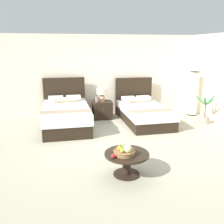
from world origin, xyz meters
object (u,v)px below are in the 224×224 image
Objects in this scene: nightstand at (102,110)px; vase at (97,99)px; coffee_table at (127,159)px; loose_apple at (113,156)px; table_lamp at (102,93)px; fruit_bowl at (125,151)px; potted_palm at (205,115)px; bed_near_corner at (143,112)px; floor_lamp_corner at (193,94)px; bed_near_window at (66,115)px.

vase is at bearing -167.20° from nightstand.
loose_apple is at bearing -151.30° from coffee_table.
table_lamp is 3.71m from fruit_bowl.
potted_palm reaches higher than coffee_table.
coffee_table is at bearing -90.51° from vase.
coffee_table is 0.20m from fruit_bowl.
loose_apple is (-0.28, -0.15, 0.16)m from coffee_table.
bed_near_corner reaches higher than potted_palm.
nightstand is 1.41× the size of table_lamp.
bed_near_corner reaches higher than vase.
vase is (-0.18, -0.04, 0.36)m from nightstand.
nightstand is 0.41× the size of floor_lamp_corner.
bed_near_corner is at bearing 63.10° from loose_apple.
vase is 0.12× the size of floor_lamp_corner.
bed_near_window reaches higher than table_lamp.
fruit_bowl is 0.45× the size of potted_palm.
floor_lamp_corner is (3.42, 3.53, 0.27)m from loose_apple.
floor_lamp_corner reaches higher than loose_apple.
floor_lamp_corner is (3.12, -0.19, 0.09)m from vase.
coffee_table is (0.93, -3.01, -0.04)m from bed_near_window.
bed_near_corner is 1.38m from table_lamp.
table_lamp is 0.29× the size of floor_lamp_corner.
bed_near_corner reaches higher than coffee_table.
floor_lamp_corner reaches higher than bed_near_corner.
bed_near_corner is 31.24× the size of loose_apple.
floor_lamp_corner is at bearing 47.02° from coffee_table.
table_lamp is at bearing 157.70° from potted_palm.
bed_near_corner is at bearing 162.09° from potted_palm.
loose_apple is (-0.31, -3.72, -0.18)m from vase.
bed_near_window is 5.29× the size of table_lamp.
table_lamp is at bearing 86.72° from coffee_table.
fruit_bowl is at bearing -132.63° from coffee_table.
coffee_table is at bearing -140.84° from potted_palm.
floor_lamp_corner reaches higher than nightstand.
bed_near_corner is at bearing -168.87° from floor_lamp_corner.
coffee_table is at bearing -93.28° from table_lamp.
loose_apple is at bearing -116.90° from bed_near_corner.
bed_near_corner is at bearing -28.42° from table_lamp.
loose_apple is at bearing -97.32° from nightstand.
potted_palm is at bearing 38.39° from loose_apple.
potted_palm is at bearing -97.09° from floor_lamp_corner.
bed_near_window is at bearing 101.67° from loose_apple.
floor_lamp_corner is (2.94, -0.23, 0.44)m from nightstand.
nightstand reaches higher than coffee_table.
vase reaches higher than fruit_bowl.
floor_lamp_corner reaches higher than bed_near_window.
floor_lamp_corner is 1.02m from potted_palm.
potted_palm is (2.83, -1.16, -0.55)m from table_lamp.
floor_lamp_corner is 1.69× the size of potted_palm.
bed_near_window is 1.15m from vase.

